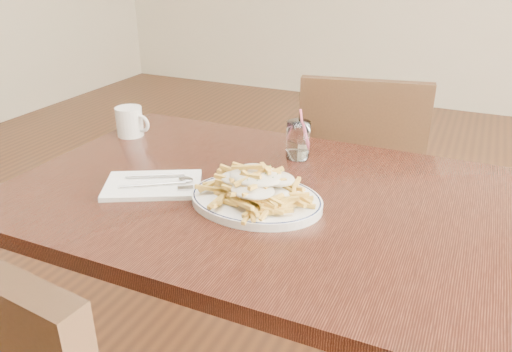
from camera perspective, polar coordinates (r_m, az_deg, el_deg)
The scene contains 8 objects.
table at distance 1.24m, azimuth 0.46°, elevation -4.91°, with size 1.20×0.80×0.75m.
chair_far at distance 1.86m, azimuth 11.60°, elevation -0.32°, with size 0.49×0.49×0.90m.
fries_plate at distance 1.14m, azimuth 0.00°, elevation -2.71°, with size 0.38×0.35×0.02m.
loaded_fries at distance 1.11m, azimuth -0.00°, elevation -0.58°, with size 0.28×0.25×0.07m.
napkin at distance 1.24m, azimuth -11.70°, elevation -1.01°, with size 0.23×0.15×0.01m, color white.
cutlery at distance 1.24m, azimuth -11.59°, elevation -0.53°, with size 0.18×0.16×0.01m.
water_glass at distance 1.37m, azimuth 4.83°, elevation 3.88°, with size 0.06×0.06×0.14m.
coffee_mug at distance 1.59m, azimuth -14.18°, elevation 6.04°, with size 0.11×0.08×0.09m.
Camera 1 is at (0.44, -0.98, 1.29)m, focal length 35.00 mm.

